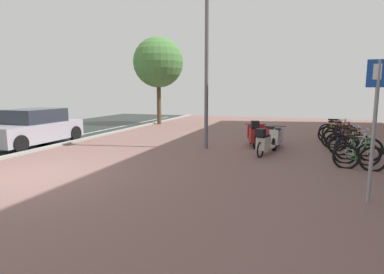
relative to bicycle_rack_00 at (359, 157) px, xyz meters
The scene contains 19 objects.
ground 7.39m from the bicycle_rack_00, 153.41° to the right, with size 21.00×40.00×0.13m.
bicycle_rack_00 is the anchor object (origin of this frame).
bicycle_rack_01 0.67m from the bicycle_rack_00, 86.63° to the left, with size 1.26×0.48×0.93m.
bicycle_rack_02 1.34m from the bicycle_rack_00, 81.30° to the left, with size 1.40×0.48×1.03m.
bicycle_rack_03 2.00m from the bicycle_rack_00, 86.92° to the left, with size 1.42×0.48×1.02m.
bicycle_rack_04 2.66m from the bicycle_rack_00, 89.22° to the left, with size 1.33×0.48×0.96m.
bicycle_rack_05 3.32m from the bicycle_rack_00, 91.34° to the left, with size 1.27×0.49×0.95m.
bicycle_rack_06 3.99m from the bicycle_rack_00, 88.58° to the left, with size 1.38×0.50×1.03m.
bicycle_rack_07 4.65m from the bicycle_rack_00, 90.92° to the left, with size 1.36×0.48×0.99m.
bicycle_rack_08 5.32m from the bicycle_rack_00, 88.25° to the left, with size 1.41×0.48×1.01m.
bicycle_rack_09 5.98m from the bicycle_rack_00, 89.70° to the left, with size 1.33×0.48×0.95m.
scooter_near 4.79m from the bicycle_rack_00, 124.98° to the left, with size 0.95×1.55×0.71m.
scooter_mid 3.42m from the bicycle_rack_00, 132.28° to the left, with size 0.52×1.69×0.81m.
scooter_far 4.13m from the bicycle_rack_00, 140.10° to the left, with size 0.71×1.71×1.07m.
scooter_extra 2.87m from the bicycle_rack_00, 154.53° to the left, with size 0.79×1.82×0.96m.
parked_car_near 11.59m from the bicycle_rack_00, behind, with size 1.96×3.91×1.42m.
parking_sign 3.08m from the bicycle_rack_00, 96.40° to the right, with size 0.40×0.07×2.69m.
lamp_post 6.10m from the bicycle_rack_00, 159.23° to the left, with size 0.20×0.52×6.56m.
street_tree 14.04m from the bicycle_rack_00, 137.45° to the left, with size 3.15×3.15×5.49m.
Camera 1 is at (6.29, -5.98, 2.12)m, focal length 29.20 mm.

